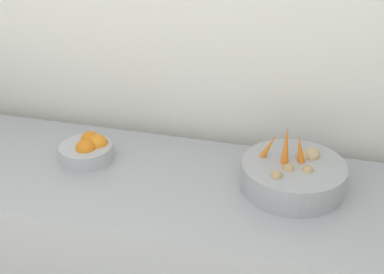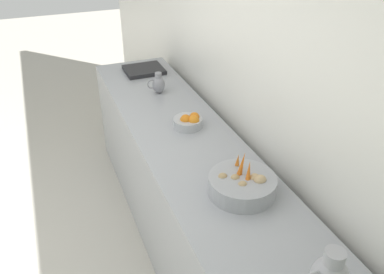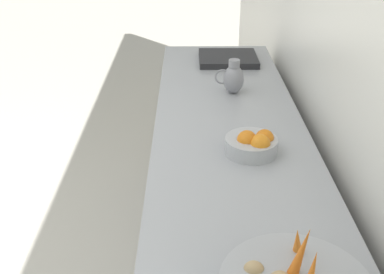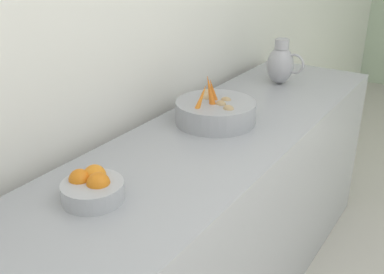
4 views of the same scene
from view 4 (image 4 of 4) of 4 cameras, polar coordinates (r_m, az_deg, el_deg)
name	(u,v)px [view 4 (image 4 of 4)]	position (r m, az deg, el deg)	size (l,w,h in m)	color
prep_counter	(163,272)	(1.93, -3.63, -16.56)	(0.65, 3.35, 0.94)	#9EA0A5
vegetable_colander	(215,111)	(2.06, 2.94, 3.24)	(0.36, 0.36, 0.23)	#9EA0A5
orange_bowl	(92,187)	(1.51, -12.35, -6.16)	(0.20, 0.20, 0.10)	#ADAFB5
metal_pitcher_tall	(281,64)	(2.64, 11.05, 8.99)	(0.21, 0.15, 0.25)	#A3A3A8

